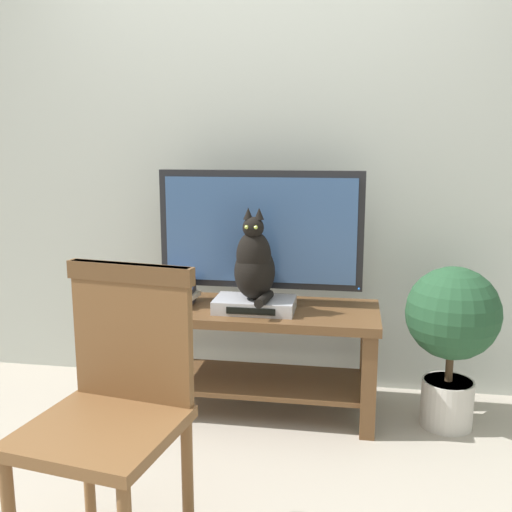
% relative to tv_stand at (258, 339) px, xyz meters
% --- Properties ---
extents(ground_plane, '(12.00, 12.00, 0.00)m').
position_rel_tv_stand_xyz_m(ground_plane, '(-0.03, -0.63, -0.38)').
color(ground_plane, '#ADA393').
extents(back_wall, '(7.00, 0.12, 2.80)m').
position_rel_tv_stand_xyz_m(back_wall, '(-0.03, 0.45, 1.02)').
color(back_wall, '#B7BCB2').
rests_on(back_wall, ground).
extents(tv_stand, '(1.21, 0.51, 0.55)m').
position_rel_tv_stand_xyz_m(tv_stand, '(0.00, 0.00, 0.00)').
color(tv_stand, brown).
rests_on(tv_stand, ground).
extents(tv, '(1.03, 0.20, 0.68)m').
position_rel_tv_stand_xyz_m(tv, '(0.00, 0.08, 0.53)').
color(tv, black).
rests_on(tv, tv_stand).
extents(media_box, '(0.39, 0.23, 0.06)m').
position_rel_tv_stand_xyz_m(media_box, '(-0.00, -0.06, 0.20)').
color(media_box, '#BCBCC1').
rests_on(media_box, tv_stand).
extents(cat, '(0.20, 0.30, 0.45)m').
position_rel_tv_stand_xyz_m(cat, '(-0.00, -0.07, 0.40)').
color(cat, black).
rests_on(cat, media_box).
extents(wooden_chair, '(0.52, 0.52, 0.97)m').
position_rel_tv_stand_xyz_m(wooden_chair, '(-0.28, -1.13, 0.18)').
color(wooden_chair, brown).
rests_on(wooden_chair, ground).
extents(book_stack, '(0.21, 0.20, 0.13)m').
position_rel_tv_stand_xyz_m(book_stack, '(-0.42, -0.01, 0.23)').
color(book_stack, '#2D2D33').
rests_on(book_stack, tv_stand).
extents(potted_plant, '(0.44, 0.44, 0.79)m').
position_rel_tv_stand_xyz_m(potted_plant, '(0.94, -0.02, 0.12)').
color(potted_plant, beige).
rests_on(potted_plant, ground).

